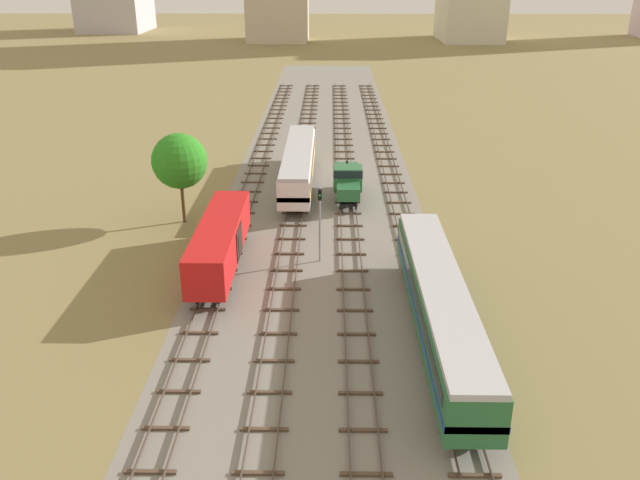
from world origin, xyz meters
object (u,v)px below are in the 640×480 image
diesel_railcar_left_midfar (298,163)px  shunter_loco_centre_left_mid (348,179)px  freight_boxcar_far_left_near (220,240)px  passenger_coach_centre_nearest (440,303)px  signal_post_nearest (320,216)px

diesel_railcar_left_midfar → shunter_loco_centre_left_mid: bearing=-35.8°
freight_boxcar_far_left_near → shunter_loco_centre_left_mid: (9.77, 16.02, -0.44)m
passenger_coach_centre_nearest → freight_boxcar_far_left_near: bearing=146.8°
freight_boxcar_far_left_near → diesel_railcar_left_midfar: bearing=76.0°
passenger_coach_centre_nearest → shunter_loco_centre_left_mid: (-4.89, 25.61, -0.60)m
freight_boxcar_far_left_near → shunter_loco_centre_left_mid: size_ratio=1.65×
passenger_coach_centre_nearest → diesel_railcar_left_midfar: size_ratio=1.07×
freight_boxcar_far_left_near → diesel_railcar_left_midfar: size_ratio=0.68×
shunter_loco_centre_left_mid → freight_boxcar_far_left_near: bearing=-121.4°
passenger_coach_centre_nearest → diesel_railcar_left_midfar: bearing=108.6°
passenger_coach_centre_nearest → shunter_loco_centre_left_mid: passenger_coach_centre_nearest is taller
freight_boxcar_far_left_near → shunter_loco_centre_left_mid: 18.77m
passenger_coach_centre_nearest → signal_post_nearest: (-7.33, 11.32, 1.14)m
passenger_coach_centre_nearest → freight_boxcar_far_left_near: (-14.66, 9.59, -0.16)m
passenger_coach_centre_nearest → signal_post_nearest: bearing=123.0°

